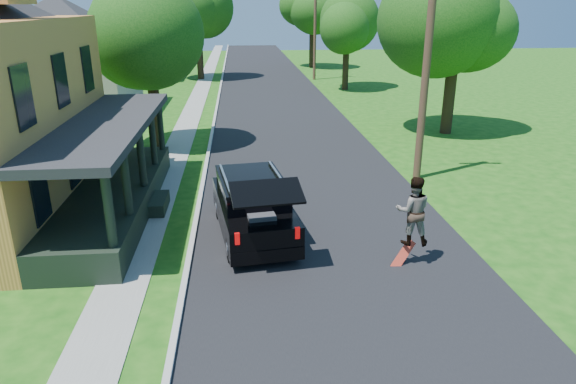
{
  "coord_description": "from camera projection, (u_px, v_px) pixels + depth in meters",
  "views": [
    {
      "loc": [
        -2.54,
        -10.57,
        6.6
      ],
      "look_at": [
        -1.24,
        3.0,
        1.6
      ],
      "focal_mm": 32.0,
      "sensor_mm": 36.0,
      "label": 1
    }
  ],
  "objects": [
    {
      "name": "skateboarder",
      "position": [
        413.0,
        211.0,
        13.43
      ],
      "size": [
        1.01,
        0.85,
        1.87
      ],
      "rotation": [
        0.0,
        0.0,
        2.98
      ],
      "color": "black",
      "rests_on": "ground"
    },
    {
      "name": "utility_pole_far",
      "position": [
        315.0,
        25.0,
        46.07
      ],
      "size": [
        1.53,
        0.6,
        9.47
      ],
      "rotation": [
        0.0,
        0.0,
        -0.31
      ],
      "color": "#4B3223",
      "rests_on": "ground"
    },
    {
      "name": "neighbor_house_far",
      "position": [
        117.0,
        32.0,
        47.11
      ],
      "size": [
        12.78,
        12.78,
        8.3
      ],
      "color": "#A59D92",
      "rests_on": "ground"
    },
    {
      "name": "tree_right_far",
      "position": [
        312.0,
        8.0,
        54.89
      ],
      "size": [
        7.48,
        7.12,
        9.22
      ],
      "rotation": [
        0.0,
        0.0,
        0.4
      ],
      "color": "black",
      "rests_on": "ground"
    },
    {
      "name": "front_walk",
      "position": [
        34.0,
        214.0,
        17.14
      ],
      "size": [
        6.5,
        1.2,
        0.03
      ],
      "primitive_type": "cube",
      "color": "gray",
      "rests_on": "ground"
    },
    {
      "name": "ground",
      "position": [
        351.0,
        295.0,
        12.38
      ],
      "size": [
        140.0,
        140.0,
        0.0
      ],
      "primitive_type": "plane",
      "color": "#164D0F",
      "rests_on": "ground"
    },
    {
      "name": "utility_pole_near",
      "position": [
        427.0,
        55.0,
        19.07
      ],
      "size": [
        1.84,
        0.32,
        9.3
      ],
      "rotation": [
        0.0,
        0.0,
        -0.08
      ],
      "color": "#4B3223",
      "rests_on": "ground"
    },
    {
      "name": "tree_right_near",
      "position": [
        456.0,
        27.0,
        26.13
      ],
      "size": [
        6.04,
        5.83,
        8.6
      ],
      "rotation": [
        0.0,
        0.0,
        0.04
      ],
      "color": "black",
      "rests_on": "ground"
    },
    {
      "name": "street",
      "position": [
        282.0,
        120.0,
        31.07
      ],
      "size": [
        8.0,
        120.0,
        0.02
      ],
      "primitive_type": "cube",
      "color": "black",
      "rests_on": "ground"
    },
    {
      "name": "skateboard",
      "position": [
        403.0,
        255.0,
        13.78
      ],
      "size": [
        0.75,
        0.43,
        0.78
      ],
      "rotation": [
        0.0,
        0.0,
        -0.41
      ],
      "color": "#AE220E",
      "rests_on": "ground"
    },
    {
      "name": "sidewalk",
      "position": [
        188.0,
        122.0,
        30.57
      ],
      "size": [
        1.3,
        120.0,
        0.03
      ],
      "primitive_type": "cube",
      "color": "gray",
      "rests_on": "ground"
    },
    {
      "name": "neighbor_house_mid",
      "position": [
        62.0,
        45.0,
        32.16
      ],
      "size": [
        12.78,
        12.78,
        8.3
      ],
      "color": "#A59D92",
      "rests_on": "ground"
    },
    {
      "name": "curb",
      "position": [
        214.0,
        121.0,
        30.71
      ],
      "size": [
        0.15,
        120.0,
        0.12
      ],
      "primitive_type": "cube",
      "color": "#A7A7A2",
      "rests_on": "ground"
    },
    {
      "name": "tree_left_mid",
      "position": [
        148.0,
        38.0,
        23.52
      ],
      "size": [
        5.86,
        5.9,
        8.0
      ],
      "rotation": [
        0.0,
        0.0,
        -0.16
      ],
      "color": "black",
      "rests_on": "ground"
    },
    {
      "name": "tree_left_far",
      "position": [
        197.0,
        10.0,
        45.93
      ],
      "size": [
        6.67,
        6.45,
        9.42
      ],
      "rotation": [
        0.0,
        0.0,
        0.1
      ],
      "color": "black",
      "rests_on": "ground"
    },
    {
      "name": "tree_right_mid",
      "position": [
        347.0,
        19.0,
        40.32
      ],
      "size": [
        5.84,
        5.58,
        8.06
      ],
      "rotation": [
        0.0,
        0.0,
        0.27
      ],
      "color": "black",
      "rests_on": "ground"
    },
    {
      "name": "black_suv",
      "position": [
        253.0,
        207.0,
        15.32
      ],
      "size": [
        2.57,
        5.32,
        2.38
      ],
      "rotation": [
        0.0,
        0.0,
        0.13
      ],
      "color": "black",
      "rests_on": "ground"
    }
  ]
}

